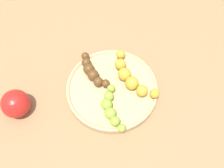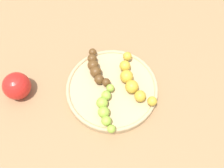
% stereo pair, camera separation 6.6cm
% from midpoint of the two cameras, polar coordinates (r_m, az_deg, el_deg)
% --- Properties ---
extents(ground_plane, '(2.40, 2.40, 0.00)m').
position_cam_midpoint_polar(ground_plane, '(0.70, 2.72, -1.76)').
color(ground_plane, '#936D47').
extents(fruit_bowl, '(0.24, 0.24, 0.02)m').
position_cam_midpoint_polar(fruit_bowl, '(0.69, 2.76, -1.29)').
color(fruit_bowl, tan).
rests_on(fruit_bowl, ground_plane).
extents(banana_spotted, '(0.14, 0.13, 0.04)m').
position_cam_midpoint_polar(banana_spotted, '(0.68, 7.21, 0.52)').
color(banana_spotted, gold).
rests_on(banana_spotted, fruit_bowl).
extents(banana_overripe, '(0.10, 0.09, 0.03)m').
position_cam_midpoint_polar(banana_overripe, '(0.69, -0.90, 3.27)').
color(banana_overripe, '#593819').
rests_on(banana_overripe, fruit_bowl).
extents(banana_green, '(0.08, 0.12, 0.03)m').
position_cam_midpoint_polar(banana_green, '(0.64, 1.54, -5.52)').
color(banana_green, '#8CAD38').
rests_on(banana_green, fruit_bowl).
extents(apple_red, '(0.07, 0.07, 0.07)m').
position_cam_midpoint_polar(apple_red, '(0.70, -17.77, -0.66)').
color(apple_red, red).
rests_on(apple_red, ground_plane).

